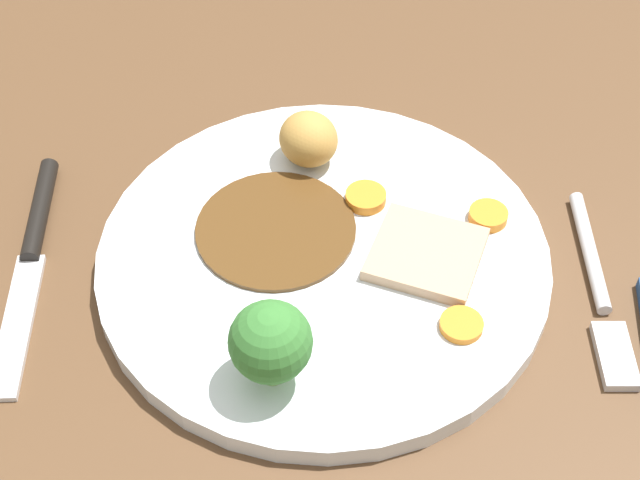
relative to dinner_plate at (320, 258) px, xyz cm
name	(u,v)px	position (x,y,z in cm)	size (l,w,h in cm)	color
dining_table	(307,277)	(0.82, -0.57, -2.50)	(120.00, 84.00, 3.60)	brown
dinner_plate	(320,258)	(0.00, 0.00, 0.00)	(27.81, 27.81, 1.40)	white
gravy_pool	(273,229)	(2.93, -1.72, 0.85)	(10.05, 10.05, 0.30)	#563819
meat_slice_main	(423,254)	(-6.22, 0.69, 1.10)	(6.08, 6.40, 0.80)	tan
roast_potato_left	(306,139)	(0.78, -8.23, 2.51)	(4.04, 3.80, 3.62)	#BC8C42
carrot_coin_front	(363,198)	(-2.80, -4.22, 1.04)	(2.63, 2.63, 0.68)	orange
carrot_coin_back	(458,325)	(-7.77, 5.97, 0.94)	(2.51, 2.51, 0.48)	orange
carrot_coin_side	(485,216)	(-10.43, -2.49, 1.04)	(2.46, 2.46, 0.69)	orange
broccoli_floret	(267,343)	(2.94, 9.18, 3.90)	(4.50, 4.50, 5.51)	#8CB766
fork	(595,289)	(-16.64, 2.45, -0.31)	(2.08, 15.27, 0.90)	silver
knife	(29,249)	(18.24, -1.27, -0.25)	(1.97, 18.53, 1.20)	black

